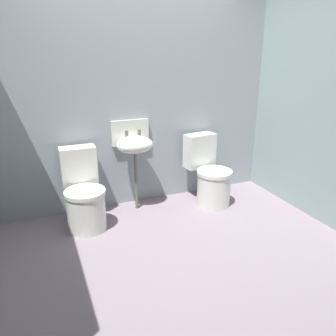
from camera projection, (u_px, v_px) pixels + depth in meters
The scene contains 6 objects.
ground_plane at pixel (180, 254), 3.06m from camera, with size 3.58×2.72×0.08m, color gray.
wall_back at pixel (136, 100), 3.69m from camera, with size 3.58×0.10×2.36m, color #909BA2.
wall_right at pixel (329, 107), 3.32m from camera, with size 0.10×2.52×2.36m, color #89A0A0.
toilet_left at pixel (84, 196), 3.38m from camera, with size 0.40×0.59×0.78m.
toilet_right at pixel (209, 176), 3.90m from camera, with size 0.46×0.64×0.78m.
sink at pixel (134, 144), 3.62m from camera, with size 0.42×0.35×0.99m.
Camera 1 is at (-1.10, -2.37, 1.74)m, focal length 35.98 mm.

